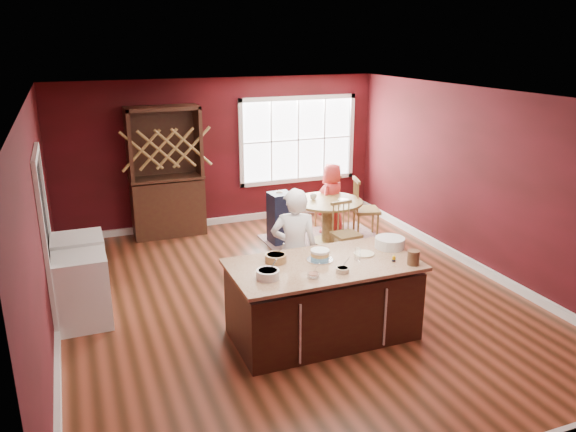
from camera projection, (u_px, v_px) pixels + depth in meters
The scene contains 28 objects.
room_shell at pixel (293, 203), 7.19m from camera, with size 7.00×7.00×7.00m.
window at pixel (298, 140), 10.74m from camera, with size 2.36×0.10×1.66m, color white, non-canonical shape.
doorway at pixel (47, 241), 6.79m from camera, with size 0.08×1.26×2.13m, color white, non-canonical shape.
kitchen_island at pixel (323, 301), 6.54m from camera, with size 2.16×1.13×0.92m.
dining_table at pixel (328, 213), 9.52m from camera, with size 1.17×1.17×0.75m.
baker at pixel (294, 251), 7.06m from camera, with size 0.60×0.39×1.63m, color white.
layer_cake at pixel (320, 255), 6.47m from camera, with size 0.31×0.31×0.13m, color white, non-canonical shape.
bowl_blue at pixel (268, 274), 5.98m from camera, with size 0.25×0.25×0.10m, color white.
bowl_yellow at pixel (276, 258), 6.42m from camera, with size 0.25×0.25×0.09m, color olive.
bowl_pink at pixel (313, 275), 6.01m from camera, with size 0.14×0.14×0.05m, color silver.
bowl_olive at pixel (342, 270), 6.14m from camera, with size 0.15×0.15×0.06m, color #EEE2C6.
drinking_glass at pixel (358, 254), 6.46m from camera, with size 0.07×0.07×0.14m, color silver.
dinner_plate at pixel (364, 254), 6.65m from camera, with size 0.24×0.24×0.02m, color beige.
white_tub at pixel (390, 243), 6.86m from camera, with size 0.36×0.36×0.12m, color beige.
stoneware_crock at pixel (413, 258), 6.34m from camera, with size 0.14×0.14×0.17m, color #482D1C.
toy_figurine at pixel (394, 259), 6.43m from camera, with size 0.04×0.04×0.07m, color #DEA905, non-canonical shape.
rug at pixel (327, 242), 9.68m from camera, with size 2.02×1.56×0.01m, color brown.
chair_east at pixel (366, 207), 9.81m from camera, with size 0.45×0.43×1.07m, color brown, non-canonical shape.
chair_south at pixel (346, 232), 8.77m from camera, with size 0.40×0.38×0.94m, color brown, non-canonical shape.
chair_north at pixel (327, 201), 10.41m from camera, with size 0.40×0.39×0.96m, color brown, non-canonical shape.
seated_woman at pixel (332, 199), 9.98m from camera, with size 0.62×0.40×1.27m, color red.
high_chair at pixel (281, 217), 9.55m from camera, with size 0.37×0.37×0.92m, color black, non-canonical shape.
toddler at pixel (279, 196), 9.49m from camera, with size 0.18×0.14×0.26m, color #8CA5BF, non-canonical shape.
table_plate at pixel (344, 200), 9.47m from camera, with size 0.20×0.20×0.01m, color beige.
table_cup at pixel (313, 197), 9.51m from camera, with size 0.12×0.12×0.09m, color silver.
hutch at pixel (166, 172), 9.73m from camera, with size 1.24×0.52×2.27m, color #3A2316.
washer at pixel (83, 291), 6.79m from camera, with size 0.62×0.60×0.90m, color white.
dryer at pixel (80, 270), 7.36m from camera, with size 0.64×0.62×0.93m, color white.
Camera 1 is at (-2.59, -6.40, 3.38)m, focal length 35.00 mm.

